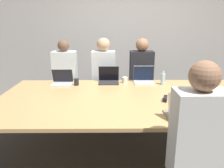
# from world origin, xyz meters

# --- Properties ---
(ground_plane) EXTENTS (24.00, 24.00, 0.00)m
(ground_plane) POSITION_xyz_m (0.00, 0.00, 0.00)
(ground_plane) COLOR #4C4742
(curtain_wall) EXTENTS (12.00, 0.06, 2.80)m
(curtain_wall) POSITION_xyz_m (0.00, 2.09, 1.40)
(curtain_wall) COLOR #BCB7B2
(curtain_wall) RESTS_ON ground_plane
(conference_table) EXTENTS (3.60, 1.69, 0.73)m
(conference_table) POSITION_xyz_m (0.00, 0.00, 0.68)
(conference_table) COLOR tan
(conference_table) RESTS_ON ground_plane
(laptop_far_midleft) EXTENTS (0.32, 0.24, 0.25)m
(laptop_far_midleft) POSITION_xyz_m (-0.38, 0.71, 0.80)
(laptop_far_midleft) COLOR #333338
(laptop_far_midleft) RESTS_ON conference_table
(person_far_midleft) EXTENTS (0.40, 0.24, 1.40)m
(person_far_midleft) POSITION_xyz_m (-0.47, 1.08, 0.69)
(person_far_midleft) COLOR #2D2D38
(person_far_midleft) RESTS_ON ground_plane
(cup_far_midleft) EXTENTS (0.09, 0.09, 0.09)m
(cup_far_midleft) POSITION_xyz_m (-0.12, 0.68, 0.78)
(cup_far_midleft) COLOR white
(cup_far_midleft) RESTS_ON conference_table
(laptop_far_center) EXTENTS (0.31, 0.26, 0.27)m
(laptop_far_center) POSITION_xyz_m (0.17, 0.70, 0.81)
(laptop_far_center) COLOR silver
(laptop_far_center) RESTS_ON conference_table
(person_far_center) EXTENTS (0.40, 0.24, 1.40)m
(person_far_center) POSITION_xyz_m (0.19, 1.07, 0.68)
(person_far_center) COLOR #2D2D38
(person_far_center) RESTS_ON ground_plane
(bottle_far_center) EXTENTS (0.07, 0.07, 0.21)m
(bottle_far_center) POSITION_xyz_m (0.45, 0.58, 0.82)
(bottle_far_center) COLOR #ADD1E0
(bottle_far_center) RESTS_ON conference_table
(laptop_near_midright) EXTENTS (0.35, 0.27, 0.27)m
(laptop_near_midright) POSITION_xyz_m (0.39, -0.62, 0.81)
(laptop_near_midright) COLOR gray
(laptop_near_midright) RESTS_ON conference_table
(person_near_midright) EXTENTS (0.40, 0.24, 1.41)m
(person_near_midright) POSITION_xyz_m (0.32, -1.13, 0.69)
(person_near_midright) COLOR #2D2D38
(person_near_midright) RESTS_ON ground_plane
(cup_near_midright) EXTENTS (0.09, 0.09, 0.10)m
(cup_near_midright) POSITION_xyz_m (0.65, -0.60, 0.78)
(cup_near_midright) COLOR red
(cup_near_midright) RESTS_ON conference_table
(laptop_far_left) EXTENTS (0.32, 0.24, 0.24)m
(laptop_far_left) POSITION_xyz_m (-1.10, 0.62, 0.80)
(laptop_far_left) COLOR silver
(laptop_far_left) RESTS_ON conference_table
(person_far_left) EXTENTS (0.40, 0.24, 1.37)m
(person_far_left) POSITION_xyz_m (-1.14, 1.05, 0.66)
(person_far_left) COLOR #2D2D38
(person_far_left) RESTS_ON ground_plane
(cup_far_left) EXTENTS (0.07, 0.07, 0.10)m
(cup_far_left) POSITION_xyz_m (-0.87, 0.56, 0.78)
(cup_far_left) COLOR #232328
(cup_far_left) RESTS_ON conference_table
(stapler) EXTENTS (0.09, 0.16, 0.05)m
(stapler) POSITION_xyz_m (0.32, -0.12, 0.75)
(stapler) COLOR black
(stapler) RESTS_ON conference_table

